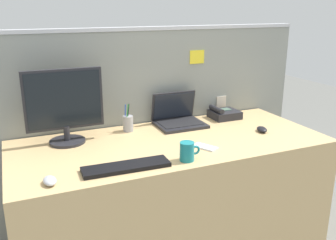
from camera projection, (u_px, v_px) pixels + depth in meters
desk at (171, 195)px, 2.39m from camera, size 1.91×0.82×0.73m
cubicle_divider at (146, 126)px, 2.68m from camera, size 2.40×0.08×1.39m
desktop_monitor at (64, 105)px, 2.19m from camera, size 0.46×0.21×0.45m
laptop at (178, 117)px, 2.59m from camera, size 0.32×0.27×0.22m
desk_phone at (224, 114)px, 2.73m from camera, size 0.20×0.18×0.09m
keyboard_main at (126, 167)px, 1.89m from camera, size 0.45×0.14×0.02m
computer_mouse_right_hand at (262, 129)px, 2.44m from camera, size 0.09×0.11×0.03m
computer_mouse_left_hand at (50, 181)px, 1.73m from camera, size 0.06×0.10×0.03m
pen_cup at (128, 123)px, 2.44m from camera, size 0.07×0.07×0.19m
cell_phone_white_slab at (205, 147)px, 2.17m from camera, size 0.13×0.16×0.01m
coffee_mug at (187, 151)px, 1.98m from camera, size 0.12×0.08×0.10m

